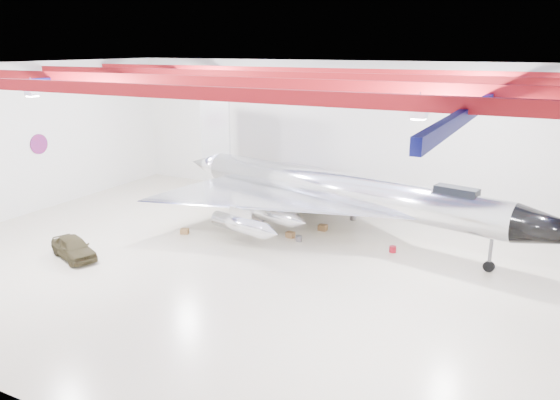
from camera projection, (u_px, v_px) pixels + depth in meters
The scene contains 16 objects.
floor at pixel (259, 262), 31.57m from camera, with size 40.00×40.00×0.00m, color beige.
wall_back at pixel (352, 132), 42.91m from camera, with size 40.00×40.00×0.00m, color silver.
wall_left at pixel (14, 141), 38.88m from camera, with size 30.00×30.00×0.00m, color silver.
ceiling at pixel (257, 67), 28.58m from camera, with size 40.00×40.00×0.00m, color #0A0F38.
ceiling_structure at pixel (257, 80), 28.76m from camera, with size 39.50×29.50×1.08m.
wall_roundel at pixel (39, 144), 40.70m from camera, with size 1.50×1.50×0.10m, color #B21414.
jet_aircraft at pixel (340, 194), 35.52m from camera, with size 30.42×20.78×8.37m.
jeep at pixel (74, 248), 31.99m from camera, with size 1.55×3.86×1.32m, color #38311C.
crate_ply at pixel (185, 231), 36.28m from camera, with size 0.51×0.41×0.36m, color olive.
toolbox_red at pixel (261, 214), 40.03m from camera, with size 0.45×0.36×0.31m, color maroon.
engine_drum at pixel (299, 238), 34.89m from camera, with size 0.41×0.41×0.37m, color #59595B.
parts_bin at pixel (323, 228), 36.93m from camera, with size 0.57×0.46×0.40m, color olive.
crate_small at pixel (258, 210), 41.05m from camera, with size 0.42×0.34×0.29m, color #59595B.
tool_chest at pixel (393, 249), 33.03m from camera, with size 0.42×0.42×0.38m, color maroon.
oil_barrel at pixel (290, 235), 35.59m from camera, with size 0.53×0.42×0.37m, color olive.
spares_box at pixel (353, 217), 39.17m from camera, with size 0.44×0.44×0.39m, color #59595B.
Camera 1 is at (14.52, -25.59, 12.05)m, focal length 35.00 mm.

